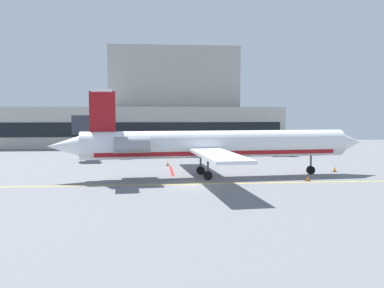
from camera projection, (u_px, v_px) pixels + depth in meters
ground at (193, 186)px, 37.45m from camera, size 120.00×120.00×0.11m
terminal_building at (154, 110)px, 82.46m from camera, size 55.39×11.81×20.09m
jet_bridge_west at (91, 124)px, 65.03m from camera, size 2.40×19.80×6.36m
regional_jet at (212, 145)px, 42.06m from camera, size 33.34×25.27×8.88m
baggage_tug at (124, 152)px, 59.92m from camera, size 2.18×3.32×2.08m
pushback_tractor at (284, 150)px, 63.05m from camera, size 4.06×2.38×1.95m
fuel_tank at (94, 144)px, 68.88m from camera, size 8.30×2.53×2.60m
safety_cone_alpha at (168, 164)px, 51.47m from camera, size 0.47×0.47×0.55m
safety_cone_bravo at (308, 178)px, 39.83m from camera, size 0.47×0.47×0.55m
safety_cone_charlie at (335, 170)px, 46.11m from camera, size 0.47×0.47×0.55m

